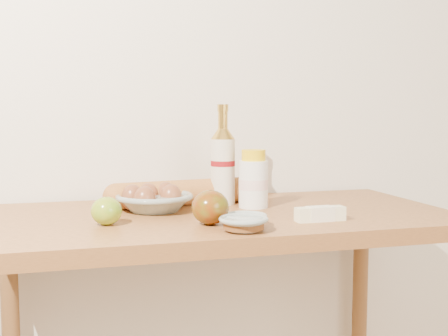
# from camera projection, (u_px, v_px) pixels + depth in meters

# --- Properties ---
(back_wall) EXTENTS (3.50, 0.02, 2.60)m
(back_wall) POSITION_uv_depth(u_px,v_px,m) (193.00, 67.00, 1.73)
(back_wall) COLOR silver
(back_wall) RESTS_ON ground
(table) EXTENTS (1.20, 0.60, 0.90)m
(table) POSITION_uv_depth(u_px,v_px,m) (221.00, 259.00, 1.47)
(table) COLOR #A96B36
(table) RESTS_ON ground
(bourbon_bottle) EXTENTS (0.08, 0.08, 0.28)m
(bourbon_bottle) POSITION_uv_depth(u_px,v_px,m) (223.00, 164.00, 1.58)
(bourbon_bottle) COLOR beige
(bourbon_bottle) RESTS_ON table
(cream_bottle) EXTENTS (0.09, 0.09, 0.16)m
(cream_bottle) POSITION_uv_depth(u_px,v_px,m) (253.00, 181.00, 1.53)
(cream_bottle) COLOR white
(cream_bottle) RESTS_ON table
(egg_bowl) EXTENTS (0.26, 0.26, 0.07)m
(egg_bowl) POSITION_uv_depth(u_px,v_px,m) (154.00, 200.00, 1.48)
(egg_bowl) COLOR gray
(egg_bowl) RESTS_ON table
(baguette) EXTENTS (0.44, 0.13, 0.07)m
(baguette) POSITION_uv_depth(u_px,v_px,m) (180.00, 193.00, 1.57)
(baguette) COLOR #C8813D
(baguette) RESTS_ON table
(apple_yellowgreen) EXTENTS (0.07, 0.07, 0.07)m
(apple_yellowgreen) POSITION_uv_depth(u_px,v_px,m) (106.00, 211.00, 1.30)
(apple_yellowgreen) COLOR #A6A121
(apple_yellowgreen) RESTS_ON table
(apple_redgreen_right) EXTENTS (0.11, 0.11, 0.08)m
(apple_redgreen_right) POSITION_uv_depth(u_px,v_px,m) (210.00, 207.00, 1.30)
(apple_redgreen_right) COLOR maroon
(apple_redgreen_right) RESTS_ON table
(sugar_bowl) EXTENTS (0.12, 0.12, 0.03)m
(sugar_bowl) POSITION_uv_depth(u_px,v_px,m) (244.00, 224.00, 1.23)
(sugar_bowl) COLOR gray
(sugar_bowl) RESTS_ON table
(syrup_bowl) EXTENTS (0.11, 0.11, 0.03)m
(syrup_bowl) POSITION_uv_depth(u_px,v_px,m) (246.00, 220.00, 1.28)
(syrup_bowl) COLOR #95A39D
(syrup_bowl) RESTS_ON table
(butter_stick) EXTENTS (0.12, 0.04, 0.04)m
(butter_stick) POSITION_uv_depth(u_px,v_px,m) (320.00, 214.00, 1.35)
(butter_stick) COLOR #F3EEBC
(butter_stick) RESTS_ON table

